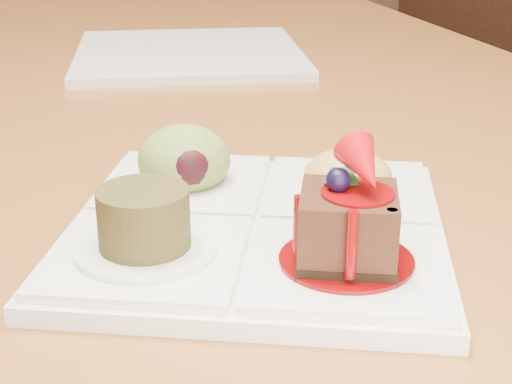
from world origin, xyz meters
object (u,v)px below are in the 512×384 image
object	(u,v)px
chair_right	(436,109)
dining_table	(128,92)
second_plate	(189,54)
sampler_plate	(254,212)

from	to	relation	value
chair_right	dining_table	bearing A→B (deg)	95.29
second_plate	chair_right	bearing A→B (deg)	36.46
sampler_plate	second_plate	size ratio (longest dim) A/B	1.10
dining_table	second_plate	xyz separation A→B (m)	(0.07, -0.10, 0.07)
dining_table	sampler_plate	bearing A→B (deg)	-89.59
dining_table	chair_right	world-z (taller)	chair_right
dining_table	sampler_plate	world-z (taller)	sampler_plate
sampler_plate	second_plate	xyz separation A→B (m)	(0.07, 0.55, -0.01)
chair_right	sampler_plate	size ratio (longest dim) A/B	2.76
chair_right	sampler_plate	xyz separation A→B (m)	(-0.70, -1.02, 0.27)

